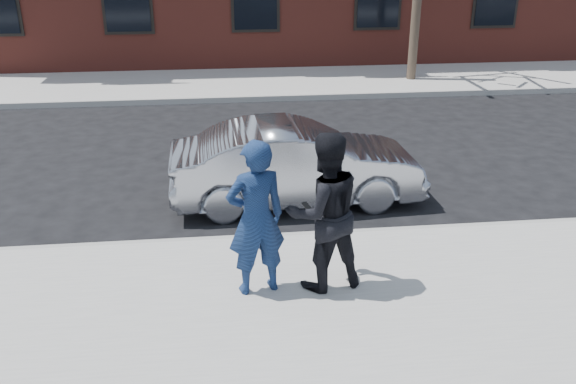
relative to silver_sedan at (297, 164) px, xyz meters
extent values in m
plane|color=black|center=(-0.12, -2.99, -0.67)|extent=(100.00, 100.00, 0.00)
cube|color=#9C9993|center=(-0.12, -3.24, -0.60)|extent=(50.00, 3.50, 0.15)
cube|color=#999691|center=(-0.12, -1.44, -0.60)|extent=(50.00, 0.10, 0.15)
cube|color=#9C9993|center=(-0.12, 8.26, -0.60)|extent=(50.00, 3.50, 0.15)
cube|color=#999691|center=(-0.12, 6.46, -0.60)|extent=(50.00, 0.10, 0.15)
cylinder|color=#3B3023|center=(4.38, 8.01, 1.58)|extent=(0.26, 0.26, 4.20)
imported|color=#999BA3|center=(0.00, 0.00, 0.00)|extent=(4.12, 1.58, 1.34)
imported|color=navy|center=(-0.83, -2.85, 0.44)|extent=(0.79, 0.61, 1.91)
cube|color=black|center=(-0.93, -2.64, 0.72)|extent=(0.10, 0.14, 0.08)
imported|color=black|center=(-0.03, -2.81, 0.46)|extent=(1.10, 0.94, 1.96)
cube|color=black|center=(-0.21, -2.67, 0.48)|extent=(0.12, 0.15, 0.06)
camera|label=1|loc=(-1.16, -9.17, 3.50)|focal=38.00mm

